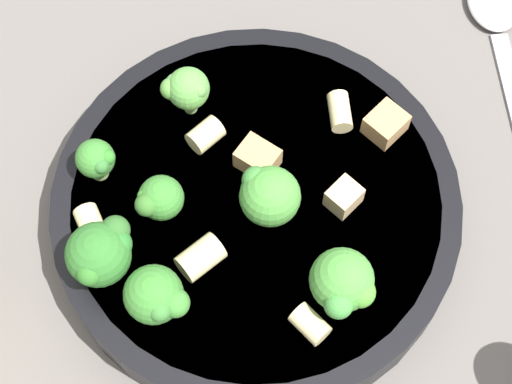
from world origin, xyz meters
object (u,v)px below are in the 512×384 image
object	(u,v)px
broccoli_floret_1	(269,193)
rigatoni_4	(205,135)
rigatoni_3	(200,258)
chicken_chunk_1	(386,124)
broccoli_floret_6	(101,253)
rigatoni_1	(340,112)
chicken_chunk_0	(261,158)
broccoli_floret_5	(186,89)
spoon	(498,27)
rigatoni_0	(310,324)
broccoli_floret_2	(96,160)
broccoli_floret_0	(156,296)
chicken_chunk_2	(344,204)
broccoli_floret_4	(343,283)
pasta_bowl	(256,209)
rigatoni_2	(92,226)
broccoli_floret_3	(159,199)

from	to	relation	value
broccoli_floret_1	rigatoni_4	distance (m)	0.06
rigatoni_3	chicken_chunk_1	distance (m)	0.14
broccoli_floret_6	rigatoni_1	world-z (taller)	broccoli_floret_6
rigatoni_4	chicken_chunk_0	xyz separation A→B (m)	(0.03, -0.01, 0.00)
broccoli_floret_5	spoon	size ratio (longest dim) A/B	0.23
rigatoni_0	broccoli_floret_1	bearing A→B (deg)	109.28
chicken_chunk_1	rigatoni_4	bearing A→B (deg)	-173.70
broccoli_floret_2	chicken_chunk_1	xyz separation A→B (m)	(0.17, 0.04, -0.01)
broccoli_floret_6	rigatoni_1	bearing A→B (deg)	38.47
broccoli_floret_0	rigatoni_0	bearing A→B (deg)	-5.61
broccoli_floret_1	chicken_chunk_2	xyz separation A→B (m)	(0.04, 0.00, -0.01)
broccoli_floret_4	chicken_chunk_2	distance (m)	0.06
broccoli_floret_4	chicken_chunk_1	bearing A→B (deg)	75.75
broccoli_floret_4	rigatoni_0	distance (m)	0.03
pasta_bowl	broccoli_floret_2	world-z (taller)	broccoli_floret_2
chicken_chunk_0	chicken_chunk_2	bearing A→B (deg)	-29.49
pasta_bowl	broccoli_floret_1	bearing A→B (deg)	-35.09
chicken_chunk_2	spoon	world-z (taller)	chicken_chunk_2
chicken_chunk_0	chicken_chunk_2	distance (m)	0.06
broccoli_floret_4	pasta_bowl	bearing A→B (deg)	130.32
broccoli_floret_1	broccoli_floret_6	world-z (taller)	broccoli_floret_6
rigatoni_2	chicken_chunk_0	world-z (taller)	chicken_chunk_0
chicken_chunk_1	spoon	distance (m)	0.14
pasta_bowl	broccoli_floret_6	xyz separation A→B (m)	(-0.08, -0.05, 0.04)
rigatoni_3	chicken_chunk_1	size ratio (longest dim) A/B	1.13
broccoli_floret_3	chicken_chunk_2	world-z (taller)	broccoli_floret_3
broccoli_floret_0	rigatoni_1	world-z (taller)	broccoli_floret_0
rigatoni_4	chicken_chunk_2	xyz separation A→B (m)	(0.08, -0.04, 0.00)
rigatoni_3	chicken_chunk_2	world-z (taller)	rigatoni_3
broccoli_floret_6	chicken_chunk_1	world-z (taller)	broccoli_floret_6
broccoli_floret_3	broccoli_floret_6	xyz separation A→B (m)	(-0.03, -0.04, 0.01)
rigatoni_1	rigatoni_2	world-z (taller)	rigatoni_2
broccoli_floret_5	broccoli_floret_3	bearing A→B (deg)	-98.47
broccoli_floret_0	broccoli_floret_2	distance (m)	0.09
broccoli_floret_0	rigatoni_2	bearing A→B (deg)	133.73
broccoli_floret_0	chicken_chunk_1	bearing A→B (deg)	42.81
rigatoni_1	spoon	bearing A→B (deg)	39.85
broccoli_floret_0	broccoli_floret_1	distance (m)	0.09
broccoli_floret_4	chicken_chunk_2	xyz separation A→B (m)	(0.00, 0.05, -0.02)
spoon	broccoli_floret_4	bearing A→B (deg)	-118.29
rigatoni_0	chicken_chunk_0	distance (m)	0.11
pasta_bowl	broccoli_floret_0	xyz separation A→B (m)	(-0.05, -0.07, 0.03)
broccoli_floret_5	chicken_chunk_1	distance (m)	0.12
broccoli_floret_3	rigatoni_1	size ratio (longest dim) A/B	1.31
rigatoni_4	chicken_chunk_2	distance (m)	0.09
broccoli_floret_4	spoon	bearing A→B (deg)	61.71
broccoli_floret_4	rigatoni_4	distance (m)	0.13
pasta_bowl	broccoli_floret_1	world-z (taller)	broccoli_floret_1
broccoli_floret_3	rigatoni_0	xyz separation A→B (m)	(0.09, -0.07, -0.01)
chicken_chunk_2	broccoli_floret_3	bearing A→B (deg)	-176.84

